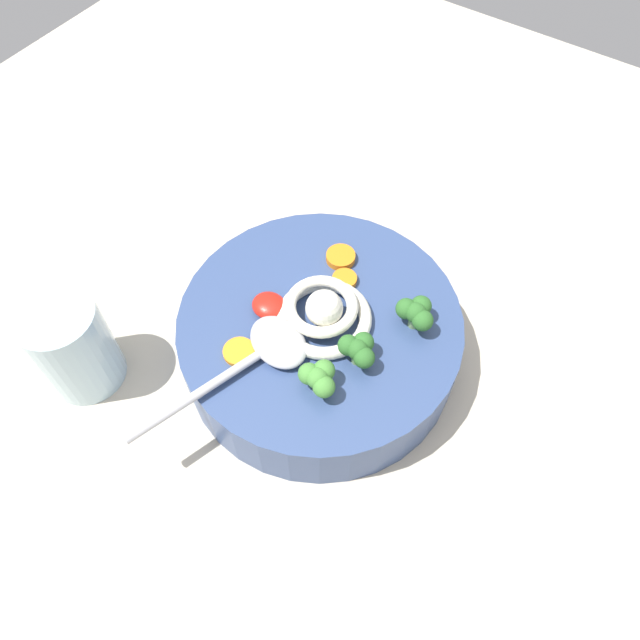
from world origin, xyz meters
The scene contains 12 objects.
table_slab centered at (0.00, 0.00, 1.26)cm, with size 135.25×135.25×2.52cm, color #BCB29E.
soup_bowl centered at (2.89, -3.25, 5.81)cm, with size 26.34×26.34×6.36cm.
noodle_pile centered at (2.64, -3.43, 10.08)cm, with size 9.56×9.37×3.84cm.
soup_spoon centered at (4.77, 2.44, 9.68)cm, with size 8.63×17.40×1.60cm.
chili_sauce_dollop centered at (7.37, -1.56, 9.62)cm, with size 3.25×2.93×1.46cm, color red.
broccoli_floret_center centered at (-2.14, -1.64, 10.70)cm, with size 3.66×3.15×2.90cm.
broccoli_floret_far centered at (-4.41, -7.69, 10.75)cm, with size 3.76×3.24×2.97cm.
broccoli_floret_beside_chili centered at (-0.85, 2.53, 10.71)cm, with size 3.69×3.18×2.92cm.
carrot_slice_extra_a centered at (6.85, 3.63, 9.13)cm, with size 2.84×2.84×0.49cm, color orange.
carrot_slice_rear centered at (5.17, -10.23, 9.26)cm, with size 2.85×2.85×0.75cm, color orange.
carrot_slice_near_spoon centered at (3.40, -8.17, 9.22)cm, with size 2.35×2.35×0.67cm, color orange.
drinking_glass centered at (20.53, 11.07, 7.66)cm, with size 7.22×7.22×10.29cm, color silver.
Camera 1 is at (-14.26, 22.22, 55.81)cm, focal length 34.47 mm.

